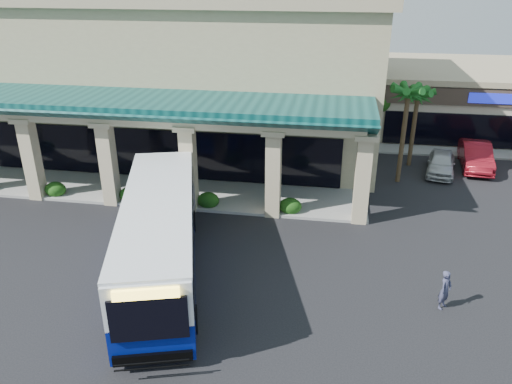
% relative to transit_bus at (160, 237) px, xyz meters
% --- Properties ---
extents(ground, '(110.00, 110.00, 0.00)m').
position_rel_transit_bus_xyz_m(ground, '(2.46, 1.00, -1.72)').
color(ground, black).
extents(main_building, '(30.80, 14.80, 11.35)m').
position_rel_transit_bus_xyz_m(main_building, '(-5.54, 17.00, 3.95)').
color(main_building, tan).
rests_on(main_building, ground).
extents(arcade, '(30.00, 6.20, 5.70)m').
position_rel_transit_bus_xyz_m(arcade, '(-5.54, 7.80, 1.13)').
color(arcade, '#093939').
rests_on(arcade, ground).
extents(strip_mall, '(22.50, 12.50, 4.90)m').
position_rel_transit_bus_xyz_m(strip_mall, '(20.46, 25.00, 0.73)').
color(strip_mall, beige).
rests_on(strip_mall, ground).
extents(palm_0, '(2.40, 2.40, 6.60)m').
position_rel_transit_bus_xyz_m(palm_0, '(10.96, 12.00, 1.58)').
color(palm_0, '#195F1D').
rests_on(palm_0, ground).
extents(palm_1, '(2.40, 2.40, 5.80)m').
position_rel_transit_bus_xyz_m(palm_1, '(11.96, 15.00, 1.18)').
color(palm_1, '#195F1D').
rests_on(palm_1, ground).
extents(broadleaf_tree, '(2.60, 2.60, 4.81)m').
position_rel_transit_bus_xyz_m(broadleaf_tree, '(9.96, 20.00, 0.68)').
color(broadleaf_tree, '#18430F').
rests_on(broadleaf_tree, ground).
extents(transit_bus, '(6.20, 12.64, 3.44)m').
position_rel_transit_bus_xyz_m(transit_bus, '(0.00, 0.00, 0.00)').
color(transit_bus, navy).
rests_on(transit_bus, ground).
extents(pedestrian, '(0.67, 0.70, 1.62)m').
position_rel_transit_bus_xyz_m(pedestrian, '(11.50, -0.59, -0.91)').
color(pedestrian, '#393A56').
rests_on(pedestrian, ground).
extents(car_silver, '(2.42, 4.34, 1.40)m').
position_rel_transit_bus_xyz_m(car_silver, '(13.75, 13.82, -1.02)').
color(car_silver, silver).
rests_on(car_silver, ground).
extents(car_white, '(2.18, 5.12, 1.64)m').
position_rel_transit_bus_xyz_m(car_white, '(16.15, 15.21, -0.90)').
color(car_white, maroon).
rests_on(car_white, ground).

